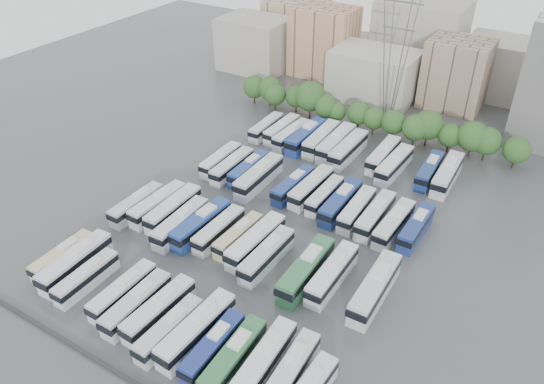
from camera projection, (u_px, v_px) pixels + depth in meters
The scene contains 52 objects.
ground at pixel (264, 231), 87.59m from camera, with size 220.00×220.00×0.00m, color #424447.
parapet at pixel (118, 373), 64.08m from camera, with size 56.00×0.50×0.50m, color #2D2D30.
tree_line at pixel (369, 114), 114.90m from camera, with size 65.45×7.56×8.80m.
city_buildings at pixel (387, 53), 137.37m from camera, with size 102.00×35.00×20.00m.
electricity_pylon at pixel (397, 40), 111.77m from camera, with size 9.00×6.91×33.83m.
bus_r0_s0 at pixel (63, 256), 79.81m from camera, with size 2.52×10.91×3.41m.
bus_r0_s1 at pixel (76, 262), 78.26m from camera, with size 3.34×12.88×4.01m.
bus_r0_s2 at pixel (86, 277), 76.00m from camera, with size 2.54×10.93×3.42m.
bus_r0_s4 at pixel (123, 291), 73.55m from camera, with size 2.50×11.40×3.58m.
bus_r0_s5 at pixel (137, 304), 71.49m from camera, with size 2.72×11.84×3.71m.
bus_r0_s6 at pixel (159, 310), 70.52m from camera, with size 3.13×12.11×3.77m.
bus_r0_s7 at pixel (169, 330), 67.84m from camera, with size 2.76×11.23×3.50m.
bus_r0_s8 at pixel (197, 330), 67.44m from camera, with size 3.41×13.15×4.09m.
bus_r0_s9 at pixel (213, 347), 65.49m from camera, with size 2.63×11.21×3.50m.
bus_r0_s10 at pixel (234, 357), 64.05m from camera, with size 3.08×12.08×3.76m.
bus_r0_s11 at pixel (264, 361), 63.55m from camera, with size 3.21×12.42×3.86m.
bus_r0_s12 at pixel (291, 371), 62.44m from camera, with size 3.02×11.62×3.61m.
bus_r1_s0 at pixel (137, 204), 91.03m from camera, with size 2.54×11.41×3.58m.
bus_r1_s1 at pixel (158, 204), 90.89m from camera, with size 3.06×12.18×3.80m.
bus_r1_s2 at pixel (173, 209), 89.66m from camera, with size 2.98×12.47×3.90m.
bus_r1_s3 at pixel (181, 223), 86.33m from camera, with size 3.14×12.50×3.89m.
bus_r1_s4 at pixel (201, 224), 86.02m from camera, with size 3.33×12.90×4.01m.
bus_r1_s5 at pixel (219, 230), 85.12m from camera, with size 2.61×11.38×3.56m.
bus_r1_s6 at pixel (239, 235), 84.02m from camera, with size 2.82×10.87×3.38m.
bus_r1_s7 at pixel (256, 241), 82.29m from camera, with size 3.35×13.03×4.06m.
bus_r1_s8 at pixel (267, 255), 79.70m from camera, with size 2.90×12.22×3.82m.
bus_r1_s10 at pixel (306, 269), 76.77m from camera, with size 3.20×13.56×4.24m.
bus_r1_s11 at pixel (332, 274), 76.24m from camera, with size 2.78×12.55×3.93m.
bus_r1_s13 at pixel (375, 288), 73.59m from camera, with size 3.16×13.63×4.26m.
bus_r2_s1 at pixel (221, 160), 103.73m from camera, with size 2.68×11.23×3.51m.
bus_r2_s2 at pixel (232, 166), 101.56m from camera, with size 2.67×11.76×3.68m.
bus_r2_s3 at pixel (249, 169), 100.79m from camera, with size 2.71×11.41×3.57m.
bus_r2_s4 at pixel (259, 176), 98.06m from camera, with size 3.06×13.31×4.16m.
bus_r2_s6 at pixel (293, 185), 96.06m from camera, with size 3.03×11.44×3.55m.
bus_r2_s7 at pixel (311, 187), 95.23m from camera, with size 3.15×12.44×3.87m.
bus_r2_s8 at pixel (325, 195), 93.41m from camera, with size 2.51×10.92×3.42m.
bus_r2_s9 at pixel (341, 202), 91.25m from camera, with size 2.77×12.55×3.93m.
bus_r2_s10 at pixel (357, 209), 89.70m from camera, with size 2.80×11.72×3.66m.
bus_r2_s11 at pixel (375, 215), 88.22m from camera, with size 2.72×12.24×3.84m.
bus_r2_s12 at pixel (394, 224), 86.28m from camera, with size 3.14×12.19×3.79m.
bus_r2_s13 at pixel (416, 227), 85.65m from camera, with size 2.67×11.57×3.62m.
bus_r3_s1 at pixel (266, 127), 115.48m from camera, with size 2.58×11.15×3.49m.
bus_r3_s2 at pixel (282, 129), 114.59m from camera, with size 2.75×11.47×3.58m.
bus_r3_s3 at pixel (292, 134), 112.39m from camera, with size 3.13×11.76×3.66m.
bus_r3_s4 at pixel (306, 136), 111.18m from camera, with size 2.98×13.36×4.19m.
bus_r3_s5 at pixel (321, 139), 110.33m from camera, with size 3.28×13.24×4.13m.
bus_r3_s6 at pixel (336, 143), 108.68m from camera, with size 3.12×13.66×4.28m.
bus_r3_s7 at pixel (348, 149), 106.67m from camera, with size 3.05×13.29×4.16m.
bus_r3_s9 at pixel (383, 155), 104.87m from camera, with size 2.79×12.53×3.93m.
bus_r3_s10 at pixel (394, 164), 101.78m from camera, with size 3.36×12.79×3.98m.
bus_r3_s12 at pixel (430, 170), 100.28m from camera, with size 2.93×11.86×3.70m.
bus_r3_s13 at pixel (447, 174), 98.68m from camera, with size 3.25×13.44×4.20m.
Camera 1 is at (37.42, -58.24, 54.07)m, focal length 35.00 mm.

